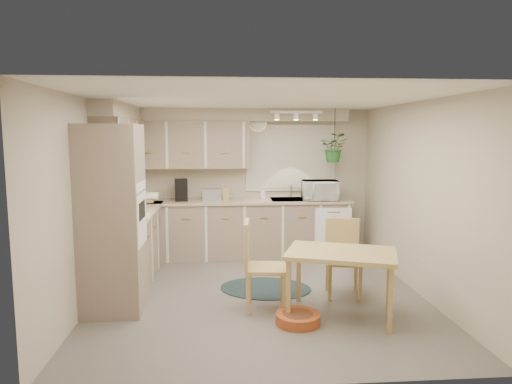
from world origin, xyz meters
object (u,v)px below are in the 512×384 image
braided_rug (265,288)px  pet_bed (298,319)px  chair_left (266,265)px  dining_table (341,284)px  chair_back (344,259)px  microwave (320,188)px

braided_rug → pet_bed: pet_bed is taller
chair_left → braided_rug: (0.06, 0.69, -0.51)m
chair_left → braided_rug: 0.86m
chair_left → braided_rug: chair_left is taller
pet_bed → dining_table: bearing=19.8°
braided_rug → chair_back: bearing=-19.6°
braided_rug → microwave: 2.12m
chair_back → braided_rug: (-0.93, 0.33, -0.46)m
chair_back → pet_bed: bearing=56.7°
braided_rug → dining_table: bearing=-52.2°
chair_back → pet_bed: 1.14m
dining_table → pet_bed: 0.62m
chair_left → microwave: microwave is taller
dining_table → chair_left: size_ratio=1.13×
chair_left → pet_bed: chair_left is taller
microwave → dining_table: bearing=-93.7°
chair_back → pet_bed: chair_back is taller
chair_left → dining_table: bearing=78.0°
chair_left → pet_bed: (0.30, -0.44, -0.46)m
dining_table → chair_back: chair_back is taller
braided_rug → pet_bed: size_ratio=2.50×
chair_left → pet_bed: size_ratio=2.15×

